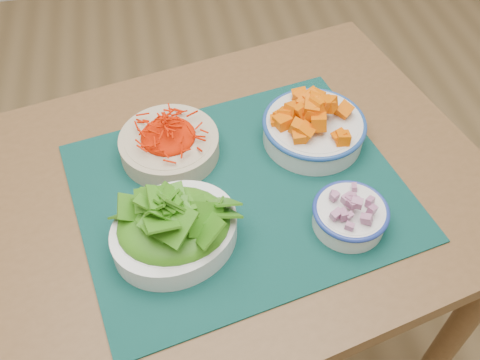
# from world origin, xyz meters

# --- Properties ---
(ground) EXTENTS (4.00, 4.00, 0.00)m
(ground) POSITION_xyz_m (0.00, 0.00, 0.00)
(ground) COLOR #977649
(ground) RESTS_ON ground
(table) EXTENTS (1.28, 0.99, 0.75)m
(table) POSITION_xyz_m (-0.16, -0.10, 0.65)
(table) COLOR brown
(table) RESTS_ON ground
(placemat) EXTENTS (0.69, 0.60, 0.00)m
(placemat) POSITION_xyz_m (-0.08, -0.12, 0.75)
(placemat) COLOR #062926
(placemat) RESTS_ON table
(carrot_bowl) EXTENTS (0.21, 0.21, 0.07)m
(carrot_bowl) POSITION_xyz_m (-0.20, 0.01, 0.79)
(carrot_bowl) COLOR #C8B694
(carrot_bowl) RESTS_ON placemat
(squash_bowl) EXTENTS (0.26, 0.26, 0.11)m
(squash_bowl) POSITION_xyz_m (0.10, -0.01, 0.80)
(squash_bowl) COLOR silver
(squash_bowl) RESTS_ON placemat
(lettuce_bowl) EXTENTS (0.28, 0.26, 0.11)m
(lettuce_bowl) POSITION_xyz_m (-0.21, -0.21, 0.81)
(lettuce_bowl) COLOR white
(lettuce_bowl) RESTS_ON placemat
(onion_bowl) EXTENTS (0.15, 0.15, 0.07)m
(onion_bowl) POSITION_xyz_m (0.10, -0.23, 0.79)
(onion_bowl) COLOR white
(onion_bowl) RESTS_ON placemat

